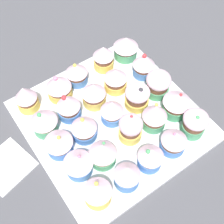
% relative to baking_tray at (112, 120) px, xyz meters
% --- Properties ---
extents(ground_plane, '(1.80, 1.80, 0.03)m').
position_rel_baking_tray_xyz_m(ground_plane, '(0.00, 0.00, -0.02)').
color(ground_plane, '#4C4C51').
extents(baking_tray, '(0.39, 0.39, 0.01)m').
position_rel_baking_tray_xyz_m(baking_tray, '(0.00, 0.00, 0.00)').
color(baking_tray, silver).
rests_on(baking_tray, ground_plane).
extents(cupcake_0, '(0.06, 0.06, 0.07)m').
position_rel_baking_tray_xyz_m(cupcake_0, '(-0.13, -0.14, 0.04)').
color(cupcake_0, '#EFC651').
rests_on(cupcake_0, baking_tray).
extents(cupcake_1, '(0.06, 0.06, 0.07)m').
position_rel_baking_tray_xyz_m(cupcake_1, '(-0.06, -0.15, 0.04)').
color(cupcake_1, '#477AC6').
rests_on(cupcake_1, baking_tray).
extents(cupcake_2, '(0.06, 0.06, 0.07)m').
position_rel_baking_tray_xyz_m(cupcake_2, '(-0.00, -0.14, 0.04)').
color(cupcake_2, '#477AC6').
rests_on(cupcake_2, baking_tray).
extents(cupcake_3, '(0.06, 0.06, 0.07)m').
position_rel_baking_tray_xyz_m(cupcake_3, '(0.07, -0.14, 0.04)').
color(cupcake_3, '#477AC6').
rests_on(cupcake_3, baking_tray).
extents(cupcake_4, '(0.06, 0.06, 0.07)m').
position_rel_baking_tray_xyz_m(cupcake_4, '(0.13, -0.14, 0.04)').
color(cupcake_4, '#4C9E6B').
rests_on(cupcake_4, baking_tray).
extents(cupcake_5, '(0.06, 0.06, 0.07)m').
position_rel_baking_tray_xyz_m(cupcake_5, '(-0.13, -0.07, 0.04)').
color(cupcake_5, '#477AC6').
rests_on(cupcake_5, baking_tray).
extents(cupcake_6, '(0.06, 0.06, 0.07)m').
position_rel_baking_tray_xyz_m(cupcake_6, '(-0.08, -0.08, 0.04)').
color(cupcake_6, '#4C9E6B').
rests_on(cupcake_6, baking_tray).
extents(cupcake_7, '(0.05, 0.05, 0.08)m').
position_rel_baking_tray_xyz_m(cupcake_7, '(0.01, -0.06, 0.04)').
color(cupcake_7, '#EFC651').
rests_on(cupcake_7, baking_tray).
extents(cupcake_8, '(0.06, 0.06, 0.08)m').
position_rel_baking_tray_xyz_m(cupcake_8, '(0.07, -0.07, 0.05)').
color(cupcake_8, '#4C9E6B').
rests_on(cupcake_8, baking_tray).
extents(cupcake_9, '(0.07, 0.07, 0.07)m').
position_rel_baking_tray_xyz_m(cupcake_9, '(0.14, -0.07, 0.04)').
color(cupcake_9, '#4C9E6B').
rests_on(cupcake_9, baking_tray).
extents(cupcake_10, '(0.06, 0.06, 0.07)m').
position_rel_baking_tray_xyz_m(cupcake_10, '(-0.14, -0.00, 0.04)').
color(cupcake_10, '#477AC6').
rests_on(cupcake_10, baking_tray).
extents(cupcake_11, '(0.06, 0.06, 0.07)m').
position_rel_baking_tray_xyz_m(cupcake_11, '(-0.08, -0.00, 0.04)').
color(cupcake_11, '#477AC6').
rests_on(cupcake_11, baking_tray).
extents(cupcake_12, '(0.06, 0.06, 0.07)m').
position_rel_baking_tray_xyz_m(cupcake_12, '(0.00, 0.00, 0.04)').
color(cupcake_12, '#477AC6').
rests_on(cupcake_12, baking_tray).
extents(cupcake_13, '(0.06, 0.06, 0.07)m').
position_rel_baking_tray_xyz_m(cupcake_13, '(0.07, -0.00, 0.04)').
color(cupcake_13, '#EFC651').
rests_on(cupcake_13, baking_tray).
extents(cupcake_14, '(0.06, 0.06, 0.07)m').
position_rel_baking_tray_xyz_m(cupcake_14, '(0.14, 0.00, 0.04)').
color(cupcake_14, '#4C9E6B').
rests_on(cupcake_14, baking_tray).
extents(cupcake_15, '(0.06, 0.06, 0.08)m').
position_rel_baking_tray_xyz_m(cupcake_15, '(-0.14, 0.06, 0.04)').
color(cupcake_15, '#4C9E6B').
rests_on(cupcake_15, baking_tray).
extents(cupcake_16, '(0.06, 0.06, 0.08)m').
position_rel_baking_tray_xyz_m(cupcake_16, '(-0.08, 0.07, 0.04)').
color(cupcake_16, '#477AC6').
rests_on(cupcake_16, baking_tray).
extents(cupcake_17, '(0.06, 0.06, 0.07)m').
position_rel_baking_tray_xyz_m(cupcake_17, '(-0.01, 0.06, 0.04)').
color(cupcake_17, '#EFC651').
rests_on(cupcake_17, baking_tray).
extents(cupcake_18, '(0.06, 0.06, 0.07)m').
position_rel_baking_tray_xyz_m(cupcake_18, '(0.06, 0.07, 0.04)').
color(cupcake_18, '#EFC651').
rests_on(cupcake_18, baking_tray).
extents(cupcake_19, '(0.06, 0.06, 0.08)m').
position_rel_baking_tray_xyz_m(cupcake_19, '(0.15, 0.07, 0.04)').
color(cupcake_19, '#477AC6').
rests_on(cupcake_19, baking_tray).
extents(cupcake_20, '(0.05, 0.05, 0.08)m').
position_rel_baking_tray_xyz_m(cupcake_20, '(-0.15, 0.15, 0.04)').
color(cupcake_20, '#EFC651').
rests_on(cupcake_20, baking_tray).
extents(cupcake_21, '(0.06, 0.06, 0.08)m').
position_rel_baking_tray_xyz_m(cupcake_21, '(-0.07, 0.13, 0.04)').
color(cupcake_21, '#EFC651').
rests_on(cupcake_21, baking_tray).
extents(cupcake_22, '(0.06, 0.06, 0.07)m').
position_rel_baking_tray_xyz_m(cupcake_22, '(-0.01, 0.15, 0.04)').
color(cupcake_22, '#477AC6').
rests_on(cupcake_22, baking_tray).
extents(cupcake_23, '(0.06, 0.06, 0.07)m').
position_rel_baking_tray_xyz_m(cupcake_23, '(0.08, 0.15, 0.04)').
color(cupcake_23, '#EFC651').
rests_on(cupcake_23, baking_tray).
extents(cupcake_24, '(0.07, 0.07, 0.07)m').
position_rel_baking_tray_xyz_m(cupcake_24, '(0.15, 0.15, 0.04)').
color(cupcake_24, '#4C9E6B').
rests_on(cupcake_24, baking_tray).
extents(napkin, '(0.12, 0.12, 0.01)m').
position_rel_baking_tray_xyz_m(napkin, '(-0.26, 0.04, -0.00)').
color(napkin, white).
rests_on(napkin, ground_plane).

